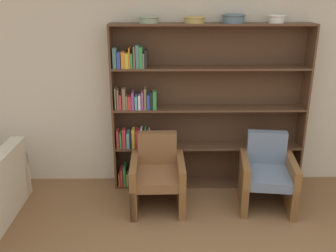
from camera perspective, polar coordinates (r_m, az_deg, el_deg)
name	(u,v)px	position (r m, az deg, el deg)	size (l,w,h in m)	color
wall_back	(214,83)	(4.98, 7.02, 6.51)	(12.00, 0.06, 2.75)	beige
bookshelf	(192,110)	(4.88, 3.69, 2.43)	(2.49, 0.30, 2.15)	brown
bowl_terracotta	(149,19)	(4.63, -2.97, 15.95)	(0.25, 0.25, 0.08)	gray
bowl_sage	(195,19)	(4.65, 4.07, 15.91)	(0.26, 0.26, 0.08)	tan
bowl_stoneware	(233,18)	(4.71, 9.94, 15.90)	(0.28, 0.28, 0.10)	slate
bowl_copper	(277,18)	(4.83, 16.21, 15.47)	(0.21, 0.21, 0.10)	silver
armchair_leather	(158,176)	(4.59, -1.60, -7.59)	(0.65, 0.69, 0.88)	brown
armchair_cushioned	(267,175)	(4.76, 14.84, -7.23)	(0.72, 0.76, 0.88)	brown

